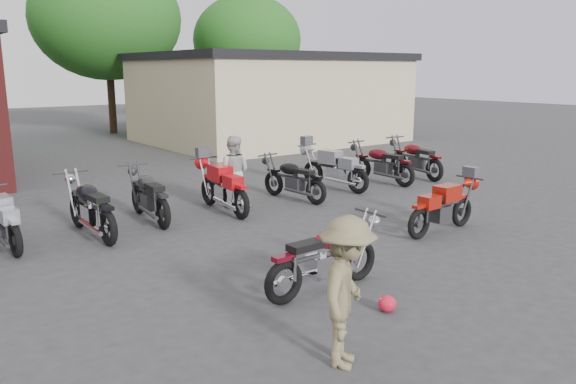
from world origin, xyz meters
TOP-DOWN VIEW (x-y plane):
  - ground at (0.00, 0.00)m, footprint 90.00×90.00m
  - stucco_building at (8.50, 15.00)m, footprint 10.00×8.00m
  - tree_2 at (4.00, 22.00)m, footprint 7.04×7.04m
  - tree_3 at (12.00, 22.00)m, footprint 6.08×6.08m
  - vintage_motorcycle at (-0.98, 0.26)m, footprint 1.99×0.69m
  - sportbike at (2.77, 1.13)m, footprint 1.93×0.71m
  - helmet at (-0.80, -0.76)m, footprint 0.30×0.30m
  - person_light at (0.62, 5.31)m, footprint 1.01×1.00m
  - person_tan at (-2.15, -1.41)m, footprint 1.21×1.13m
  - row_bike_1 at (-4.18, 5.24)m, footprint 0.69×1.91m
  - row_bike_2 at (-2.72, 5.02)m, footprint 0.77×2.17m
  - row_bike_3 at (-1.39, 5.39)m, footprint 0.84×2.12m
  - row_bike_4 at (0.23, 5.11)m, footprint 0.84×2.16m
  - row_bike_5 at (2.18, 5.10)m, footprint 0.91×2.03m
  - row_bike_6 at (3.78, 5.41)m, footprint 0.99×2.20m
  - row_bike_7 at (5.40, 5.25)m, footprint 0.86×2.13m
  - row_bike_8 at (6.81, 5.24)m, footprint 0.99×2.18m

SIDE VIEW (x-z plane):
  - ground at x=0.00m, z-range 0.00..0.00m
  - helmet at x=-0.80m, z-range 0.00..0.22m
  - row_bike_1 at x=-4.18m, z-range 0.00..1.10m
  - sportbike at x=2.77m, z-range 0.00..1.10m
  - row_bike_5 at x=2.18m, z-range 0.00..1.14m
  - vintage_motorcycle at x=-0.98m, z-range 0.00..1.15m
  - row_bike_3 at x=-1.39m, z-range 0.00..1.20m
  - row_bike_7 at x=5.40m, z-range 0.00..1.20m
  - row_bike_8 at x=6.81m, z-range 0.00..1.22m
  - row_bike_4 at x=0.23m, z-range 0.00..1.23m
  - row_bike_6 at x=3.78m, z-range 0.00..1.23m
  - row_bike_2 at x=-2.72m, z-range 0.00..1.24m
  - person_tan at x=-2.15m, z-range 0.00..1.64m
  - person_light at x=0.62m, z-range 0.00..1.65m
  - stucco_building at x=8.50m, z-range 0.00..3.50m
  - tree_3 at x=12.00m, z-range 0.00..7.60m
  - tree_2 at x=4.00m, z-range 0.00..8.80m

